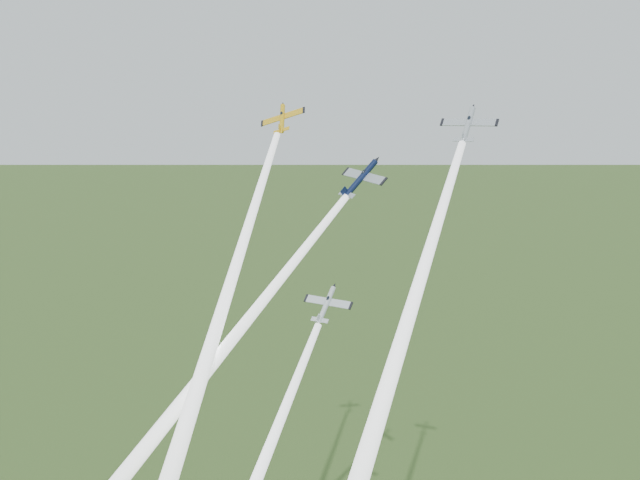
{
  "coord_description": "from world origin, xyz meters",
  "views": [
    {
      "loc": [
        63.74,
        -87.89,
        113.83
      ],
      "look_at": [
        0.0,
        -6.0,
        92.0
      ],
      "focal_mm": 45.0,
      "sensor_mm": 36.0,
      "label": 1
    }
  ],
  "objects_px": {
    "plane_silver_right": "(468,124)",
    "plane_navy": "(361,178)",
    "plane_yellow": "(282,118)",
    "plane_silver_low": "(326,304)"
  },
  "relations": [
    {
      "from": "plane_yellow",
      "to": "plane_silver_low",
      "type": "distance_m",
      "value": 29.16
    },
    {
      "from": "plane_navy",
      "to": "plane_silver_right",
      "type": "relative_size",
      "value": 1.11
    },
    {
      "from": "plane_silver_right",
      "to": "plane_navy",
      "type": "bearing_deg",
      "value": -171.33
    },
    {
      "from": "plane_navy",
      "to": "plane_silver_right",
      "type": "height_order",
      "value": "plane_silver_right"
    },
    {
      "from": "plane_yellow",
      "to": "plane_navy",
      "type": "distance_m",
      "value": 18.75
    },
    {
      "from": "plane_yellow",
      "to": "plane_silver_low",
      "type": "bearing_deg",
      "value": -52.59
    },
    {
      "from": "plane_yellow",
      "to": "plane_silver_low",
      "type": "xyz_separation_m",
      "value": [
        14.82,
        -8.62,
        -23.59
      ]
    },
    {
      "from": "plane_navy",
      "to": "plane_yellow",
      "type": "bearing_deg",
      "value": -178.06
    },
    {
      "from": "plane_navy",
      "to": "plane_silver_low",
      "type": "distance_m",
      "value": 17.28
    },
    {
      "from": "plane_yellow",
      "to": "plane_silver_right",
      "type": "relative_size",
      "value": 0.97
    }
  ]
}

